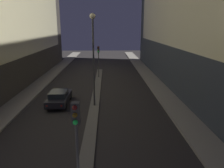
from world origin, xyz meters
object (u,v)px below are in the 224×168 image
Objects in this scene: traffic_light_near at (76,132)px; car_left_lane at (59,97)px; street_lamp at (93,46)px; traffic_light_mid at (98,55)px.

traffic_light_near is 13.59m from car_left_lane.
street_lamp is 1.89× the size of car_left_lane.
car_left_lane is (-3.53, 12.83, -2.76)m from traffic_light_near.
street_lamp reaches higher than traffic_light_mid.
car_left_lane is at bearing 105.37° from traffic_light_near.
car_left_lane is at bearing -106.78° from traffic_light_mid.
traffic_light_near is at bearing -74.63° from car_left_lane.
traffic_light_mid reaches higher than car_left_lane.
traffic_light_mid is 12.50m from street_lamp.
street_lamp is 6.23m from car_left_lane.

